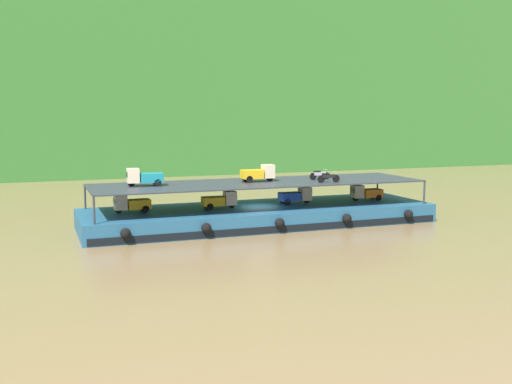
{
  "coord_description": "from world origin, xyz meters",
  "views": [
    {
      "loc": [
        -17.16,
        -44.89,
        8.87
      ],
      "look_at": [
        -0.29,
        0.0,
        2.7
      ],
      "focal_mm": 41.65,
      "sensor_mm": 36.0,
      "label": 1
    }
  ],
  "objects_px": {
    "cargo_barge": "(259,215)",
    "mini_truck_upper_stern": "(144,177)",
    "motorcycle_upper_port": "(328,177)",
    "mini_truck_lower_mid": "(296,196)",
    "mini_truck_upper_mid": "(258,173)",
    "mini_truck_lower_fore": "(366,193)",
    "mini_truck_lower_stern": "(131,204)",
    "mini_truck_lower_aft": "(220,200)",
    "motorcycle_upper_centre": "(320,175)"
  },
  "relations": [
    {
      "from": "mini_truck_lower_mid",
      "to": "mini_truck_upper_stern",
      "type": "distance_m",
      "value": 12.82
    },
    {
      "from": "cargo_barge",
      "to": "motorcycle_upper_centre",
      "type": "relative_size",
      "value": 15.08
    },
    {
      "from": "cargo_barge",
      "to": "mini_truck_upper_mid",
      "type": "bearing_deg",
      "value": 79.92
    },
    {
      "from": "mini_truck_lower_aft",
      "to": "mini_truck_upper_stern",
      "type": "xyz_separation_m",
      "value": [
        -5.88,
        0.62,
        2.0
      ]
    },
    {
      "from": "mini_truck_upper_stern",
      "to": "motorcycle_upper_centre",
      "type": "bearing_deg",
      "value": -2.31
    },
    {
      "from": "motorcycle_upper_centre",
      "to": "mini_truck_lower_fore",
      "type": "bearing_deg",
      "value": -0.83
    },
    {
      "from": "mini_truck_lower_mid",
      "to": "mini_truck_lower_fore",
      "type": "height_order",
      "value": "same"
    },
    {
      "from": "mini_truck_lower_fore",
      "to": "mini_truck_upper_stern",
      "type": "bearing_deg",
      "value": 178.04
    },
    {
      "from": "mini_truck_lower_stern",
      "to": "mini_truck_lower_mid",
      "type": "relative_size",
      "value": 1.01
    },
    {
      "from": "mini_truck_lower_aft",
      "to": "mini_truck_lower_mid",
      "type": "xyz_separation_m",
      "value": [
        6.78,
        0.29,
        0.0
      ]
    },
    {
      "from": "mini_truck_lower_fore",
      "to": "mini_truck_lower_stern",
      "type": "bearing_deg",
      "value": 178.25
    },
    {
      "from": "mini_truck_lower_stern",
      "to": "motorcycle_upper_centre",
      "type": "height_order",
      "value": "motorcycle_upper_centre"
    },
    {
      "from": "cargo_barge",
      "to": "mini_truck_upper_stern",
      "type": "distance_m",
      "value": 9.9
    },
    {
      "from": "cargo_barge",
      "to": "motorcycle_upper_port",
      "type": "height_order",
      "value": "motorcycle_upper_port"
    },
    {
      "from": "motorcycle_upper_port",
      "to": "mini_truck_upper_mid",
      "type": "bearing_deg",
      "value": 152.59
    },
    {
      "from": "cargo_barge",
      "to": "mini_truck_lower_aft",
      "type": "height_order",
      "value": "mini_truck_lower_aft"
    },
    {
      "from": "mini_truck_lower_fore",
      "to": "mini_truck_lower_mid",
      "type": "bearing_deg",
      "value": 177.07
    },
    {
      "from": "mini_truck_lower_aft",
      "to": "mini_truck_lower_fore",
      "type": "relative_size",
      "value": 0.99
    },
    {
      "from": "mini_truck_lower_mid",
      "to": "motorcycle_upper_centre",
      "type": "distance_m",
      "value": 2.71
    },
    {
      "from": "mini_truck_lower_mid",
      "to": "mini_truck_upper_mid",
      "type": "bearing_deg",
      "value": 177.68
    },
    {
      "from": "mini_truck_lower_fore",
      "to": "mini_truck_upper_stern",
      "type": "distance_m",
      "value": 19.35
    },
    {
      "from": "mini_truck_lower_fore",
      "to": "motorcycle_upper_port",
      "type": "relative_size",
      "value": 1.47
    },
    {
      "from": "mini_truck_lower_stern",
      "to": "mini_truck_lower_aft",
      "type": "bearing_deg",
      "value": -4.77
    },
    {
      "from": "mini_truck_lower_fore",
      "to": "mini_truck_upper_stern",
      "type": "relative_size",
      "value": 1.0
    },
    {
      "from": "cargo_barge",
      "to": "mini_truck_upper_stern",
      "type": "relative_size",
      "value": 10.29
    },
    {
      "from": "mini_truck_lower_aft",
      "to": "mini_truck_lower_mid",
      "type": "bearing_deg",
      "value": 2.48
    },
    {
      "from": "mini_truck_lower_stern",
      "to": "mini_truck_lower_aft",
      "type": "xyz_separation_m",
      "value": [
        6.9,
        -0.58,
        0.0
      ]
    },
    {
      "from": "mini_truck_lower_fore",
      "to": "motorcycle_upper_port",
      "type": "height_order",
      "value": "motorcycle_upper_port"
    },
    {
      "from": "mini_truck_lower_mid",
      "to": "mini_truck_lower_stern",
      "type": "bearing_deg",
      "value": 178.82
    },
    {
      "from": "mini_truck_lower_stern",
      "to": "mini_truck_upper_stern",
      "type": "bearing_deg",
      "value": 2.24
    },
    {
      "from": "cargo_barge",
      "to": "mini_truck_upper_stern",
      "type": "height_order",
      "value": "mini_truck_upper_stern"
    },
    {
      "from": "motorcycle_upper_port",
      "to": "mini_truck_lower_mid",
      "type": "bearing_deg",
      "value": 125.03
    },
    {
      "from": "cargo_barge",
      "to": "motorcycle_upper_port",
      "type": "xyz_separation_m",
      "value": [
        5.15,
        -2.19,
        3.18
      ]
    },
    {
      "from": "mini_truck_lower_mid",
      "to": "mini_truck_upper_stern",
      "type": "height_order",
      "value": "mini_truck_upper_stern"
    },
    {
      "from": "mini_truck_lower_aft",
      "to": "motorcycle_upper_port",
      "type": "distance_m",
      "value": 8.98
    },
    {
      "from": "mini_truck_lower_stern",
      "to": "mini_truck_upper_stern",
      "type": "xyz_separation_m",
      "value": [
        1.02,
        0.04,
        2.0
      ]
    },
    {
      "from": "mini_truck_lower_fore",
      "to": "mini_truck_upper_mid",
      "type": "bearing_deg",
      "value": 177.27
    },
    {
      "from": "mini_truck_upper_mid",
      "to": "mini_truck_lower_fore",
      "type": "bearing_deg",
      "value": -2.73
    },
    {
      "from": "mini_truck_lower_fore",
      "to": "cargo_barge",
      "type": "bearing_deg",
      "value": 179.81
    },
    {
      "from": "mini_truck_lower_stern",
      "to": "mini_truck_lower_fore",
      "type": "xyz_separation_m",
      "value": [
        20.25,
        -0.62,
        0.0
      ]
    },
    {
      "from": "mini_truck_upper_stern",
      "to": "motorcycle_upper_centre",
      "type": "distance_m",
      "value": 14.74
    },
    {
      "from": "mini_truck_lower_fore",
      "to": "motorcycle_upper_port",
      "type": "xyz_separation_m",
      "value": [
        -4.82,
        -2.16,
        1.74
      ]
    },
    {
      "from": "mini_truck_lower_mid",
      "to": "motorcycle_upper_port",
      "type": "relative_size",
      "value": 1.45
    },
    {
      "from": "cargo_barge",
      "to": "mini_truck_lower_stern",
      "type": "distance_m",
      "value": 10.4
    },
    {
      "from": "cargo_barge",
      "to": "mini_truck_lower_fore",
      "type": "distance_m",
      "value": 10.07
    },
    {
      "from": "cargo_barge",
      "to": "mini_truck_lower_stern",
      "type": "relative_size",
      "value": 10.32
    },
    {
      "from": "mini_truck_upper_mid",
      "to": "mini_truck_upper_stern",
      "type": "bearing_deg",
      "value": 178.85
    },
    {
      "from": "motorcycle_upper_centre",
      "to": "mini_truck_lower_stern",
      "type": "bearing_deg",
      "value": 177.99
    },
    {
      "from": "mini_truck_lower_stern",
      "to": "mini_truck_lower_aft",
      "type": "relative_size",
      "value": 1.01
    },
    {
      "from": "motorcycle_upper_centre",
      "to": "motorcycle_upper_port",
      "type": "bearing_deg",
      "value": -98.05
    }
  ]
}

